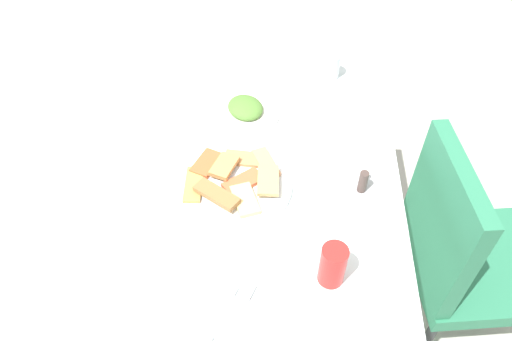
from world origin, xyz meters
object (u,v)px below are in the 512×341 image
Objects in this scene: paper_napkin at (229,317)px; spoon at (236,317)px; salad_plate_greens at (245,109)px; condiment_caddy at (361,183)px; dining_table at (269,190)px; dining_chair at (460,251)px; pide_platter at (235,183)px; soda_can at (333,265)px; fork at (221,316)px; drinking_glass at (330,66)px.

paper_napkin is 0.61× the size of spoon.
salad_plate_greens is 2.58× the size of condiment_caddy.
dining_table is 1.31× the size of dining_chair.
pide_platter is 2.74× the size of soda_can.
soda_can is 0.74× the size of fork.
soda_can is (0.29, 0.27, 0.05)m from pide_platter.
dining_table is 0.55m from drinking_glass.
paper_napkin is (0.48, -0.07, 0.09)m from dining_table.
condiment_caddy is (-0.02, 0.37, 0.01)m from pide_platter.
soda_can reaches higher than drinking_glass.
drinking_glass is at bearing -173.98° from spoon.
spoon is at bearing 108.68° from fork.
soda_can is 0.28m from paper_napkin.
spoon reaches higher than paper_napkin.
dining_table is 9.91× the size of soda_can.
dining_chair is 0.83m from spoon.
fork is at bearing -39.48° from condiment_caddy.
condiment_caddy is (0.54, 0.08, -0.02)m from drinking_glass.
salad_plate_greens is (-0.33, 0.00, 0.00)m from pide_platter.
soda_can is 0.32m from condiment_caddy.
pide_platter is 1.40× the size of salad_plate_greens.
pide_platter is at bearing -90.39° from dining_chair.
dining_chair is 8.13× the size of paper_napkin.
pide_platter is 0.40m from soda_can.
drinking_glass is at bearing 152.80° from pide_platter.
dining_chair is 0.77m from pide_platter.
dining_table is 5.07× the size of salad_plate_greens.
drinking_glass is (-0.56, 0.29, 0.03)m from pide_platter.
salad_plate_greens is 1.28× the size of spoon.
drinking_glass is 0.99× the size of condiment_caddy.
dining_table is 0.65m from dining_chair.
salad_plate_greens is 2.60× the size of drinking_glass.
fork is (0.41, -0.71, 0.26)m from dining_chair.
dining_chair is 0.86m from fork.
pide_platter is at bearing -175.93° from paper_napkin.
paper_napkin is (0.98, -0.26, -0.04)m from drinking_glass.
pide_platter is 2.94× the size of paper_napkin.
salad_plate_greens is at bearing 179.73° from pide_platter.
spoon reaches higher than dining_table.
salad_plate_greens reaches higher than pide_platter.
drinking_glass is 0.56× the size of fork.
fork is (0.48, -0.09, 0.09)m from dining_table.
salad_plate_greens reaches higher than fork.
soda_can is at bearing 23.61° from salad_plate_greens.
drinking_glass is (-0.85, 0.02, -0.02)m from soda_can.
dining_chair is 10.05× the size of drinking_glass.
dining_chair reaches higher than fork.
pide_platter is 1.79× the size of spoon.
drinking_glass is at bearing 165.19° from paper_napkin.
paper_napkin is at bearing -8.10° from dining_table.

